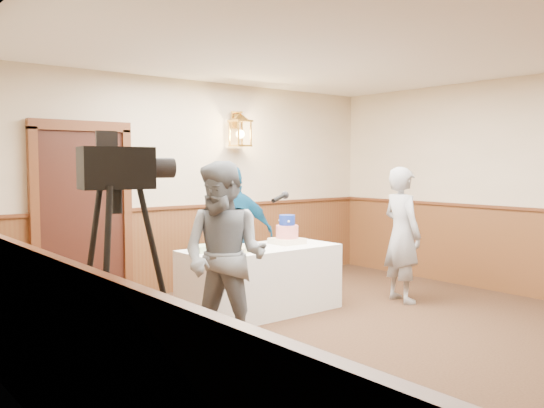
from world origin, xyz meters
The scene contains 10 objects.
ground centered at (0.00, 0.00, 0.00)m, with size 7.00×7.00×0.00m, color #321E13.
room_shell centered at (-0.05, 0.45, 1.52)m, with size 6.02×7.02×2.81m.
display_table centered at (-0.14, 1.90, 0.38)m, with size 1.80×0.80×0.75m, color white.
tiered_cake centered at (0.27, 1.93, 0.88)m, with size 0.33×0.33×0.34m.
sheet_cake_yellow centered at (-0.54, 1.76, 0.78)m, with size 0.29×0.22×0.06m, color #EAE08C.
sheet_cake_green centered at (-0.79, 2.03, 0.78)m, with size 0.29×0.23×0.07m, color #9CC48A.
interviewer centered at (-1.22, 1.04, 0.86)m, with size 1.58×1.04×1.72m.
baker centered at (1.53, 1.25, 0.83)m, with size 0.60×0.40×1.65m, color gray.
assistant_p centered at (-0.11, 2.48, 0.83)m, with size 0.98×0.41×1.67m, color navy.
tv_camera_rig centered at (-2.59, 0.22, 0.81)m, with size 0.71×0.66×1.79m.
Camera 1 is at (-4.09, -3.18, 1.69)m, focal length 38.00 mm.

